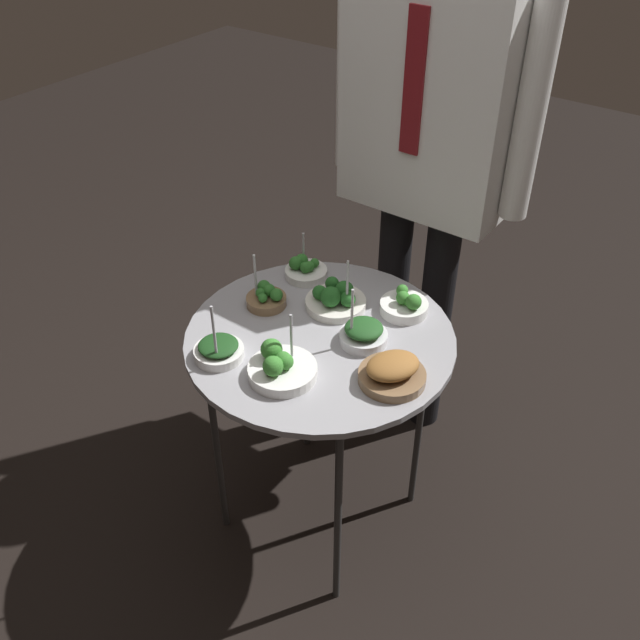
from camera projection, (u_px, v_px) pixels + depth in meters
name	position (u px, v px, depth m)	size (l,w,h in m)	color
ground_plane	(320.00, 510.00, 2.27)	(8.00, 8.00, 0.00)	black
serving_cart	(320.00, 350.00, 1.87)	(0.70, 0.70, 0.72)	#939399
bowl_roast_front_center	(392.00, 372.00, 1.68)	(0.16, 0.16, 0.07)	brown
bowl_broccoli_mid_right	(267.00, 297.00, 1.93)	(0.11, 0.11, 0.15)	brown
bowl_broccoli_mid_left	(280.00, 367.00, 1.70)	(0.17, 0.17, 0.15)	white
bowl_broccoli_front_left	(336.00, 298.00, 1.92)	(0.17, 0.17, 0.17)	silver
bowl_broccoli_back_right	(405.00, 305.00, 1.91)	(0.13, 0.13, 0.07)	white
bowl_broccoli_far_rim	(305.00, 269.00, 2.04)	(0.12, 0.12, 0.12)	white
bowl_spinach_center	(219.00, 350.00, 1.76)	(0.13, 0.13, 0.18)	white
bowl_spinach_front_right	(363.00, 334.00, 1.80)	(0.12, 0.12, 0.17)	silver
waiter_figure	(431.00, 128.00, 1.99)	(0.63, 0.24, 1.71)	black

